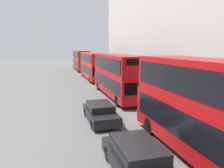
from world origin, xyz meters
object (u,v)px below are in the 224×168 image
at_px(bus_second_in_queue, 117,74).
at_px(bus_third_in_queue, 93,65).
at_px(bus_trailing, 81,60).
at_px(car_dark_sedan, 138,158).
at_px(car_hatchback, 100,112).
at_px(bus_leading, 213,108).

relative_size(bus_second_in_queue, bus_third_in_queue, 0.97).
bearing_deg(bus_trailing, bus_second_in_queue, -90.00).
xyz_separation_m(bus_trailing, car_dark_sedan, (-3.40, -41.50, -1.69)).
distance_m(bus_second_in_queue, bus_trailing, 27.54).
height_order(bus_third_in_queue, car_hatchback, bus_third_in_queue).
relative_size(car_dark_sedan, car_hatchback, 1.09).
bearing_deg(bus_third_in_queue, car_hatchback, -99.43).
distance_m(bus_third_in_queue, car_hatchback, 20.83).
bearing_deg(car_hatchback, car_dark_sedan, -90.00).
distance_m(bus_trailing, car_hatchback, 34.97).
distance_m(bus_second_in_queue, bus_third_in_queue, 13.25).
bearing_deg(bus_third_in_queue, bus_trailing, 90.00).
distance_m(bus_third_in_queue, car_dark_sedan, 27.48).
bearing_deg(bus_leading, bus_second_in_queue, 90.00).
bearing_deg(car_dark_sedan, bus_third_in_queue, 82.88).
bearing_deg(car_dark_sedan, bus_trailing, 85.32).
bearing_deg(car_hatchback, bus_third_in_queue, 80.57).
relative_size(bus_second_in_queue, car_dark_sedan, 2.38).
height_order(bus_third_in_queue, car_dark_sedan, bus_third_in_queue).
height_order(bus_third_in_queue, bus_trailing, bus_trailing).
xyz_separation_m(bus_third_in_queue, car_dark_sedan, (-3.40, -27.22, -1.62)).
bearing_deg(bus_second_in_queue, bus_trailing, 90.00).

